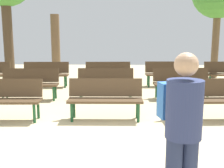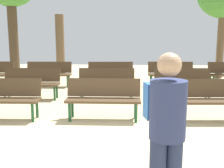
{
  "view_description": "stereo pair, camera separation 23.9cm",
  "coord_description": "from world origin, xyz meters",
  "px_view_note": "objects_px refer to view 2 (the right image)",
  "views": [
    {
      "loc": [
        0.23,
        -4.2,
        1.8
      ],
      "look_at": [
        0.0,
        2.89,
        0.55
      ],
      "focal_mm": 44.25,
      "sensor_mm": 36.0,
      "label": 1
    },
    {
      "loc": [
        0.46,
        -4.19,
        1.8
      ],
      "look_at": [
        0.0,
        2.89,
        0.55
      ],
      "focal_mm": 44.25,
      "sensor_mm": 36.0,
      "label": 2
    }
  ],
  "objects_px": {
    "bench_r0_c1": "(3,96)",
    "tree_1": "(60,45)",
    "bench_r1_c1": "(32,81)",
    "bench_r1_c2": "(106,82)",
    "bench_r2_c2": "(110,73)",
    "bench_r2_c3": "(171,72)",
    "bench_r0_c2": "(103,96)",
    "bench_r0_c3": "(204,97)",
    "bench_r1_c3": "(183,82)",
    "bench_r2_c1": "(49,72)",
    "visitor_with_backpack": "(166,128)"
  },
  "relations": [
    {
      "from": "bench_r2_c3",
      "to": "tree_1",
      "type": "distance_m",
      "value": 5.48
    },
    {
      "from": "bench_r1_c1",
      "to": "tree_1",
      "type": "relative_size",
      "value": 0.59
    },
    {
      "from": "bench_r2_c1",
      "to": "bench_r2_c3",
      "type": "bearing_deg",
      "value": 0.68
    },
    {
      "from": "bench_r2_c3",
      "to": "bench_r1_c3",
      "type": "bearing_deg",
      "value": -89.9
    },
    {
      "from": "bench_r1_c2",
      "to": "tree_1",
      "type": "distance_m",
      "value": 5.55
    },
    {
      "from": "visitor_with_backpack",
      "to": "bench_r1_c1",
      "type": "bearing_deg",
      "value": -71.26
    },
    {
      "from": "bench_r1_c3",
      "to": "bench_r2_c1",
      "type": "relative_size",
      "value": 0.99
    },
    {
      "from": "bench_r0_c1",
      "to": "bench_r2_c3",
      "type": "distance_m",
      "value": 5.92
    },
    {
      "from": "bench_r0_c2",
      "to": "bench_r2_c2",
      "type": "relative_size",
      "value": 0.99
    },
    {
      "from": "bench_r1_c1",
      "to": "tree_1",
      "type": "xyz_separation_m",
      "value": [
        -0.4,
        4.97,
        0.87
      ]
    },
    {
      "from": "bench_r1_c2",
      "to": "bench_r2_c2",
      "type": "relative_size",
      "value": 1.0
    },
    {
      "from": "bench_r0_c3",
      "to": "bench_r2_c3",
      "type": "xyz_separation_m",
      "value": [
        -0.14,
        4.0,
        0.0
      ]
    },
    {
      "from": "bench_r0_c3",
      "to": "bench_r1_c1",
      "type": "bearing_deg",
      "value": 154.62
    },
    {
      "from": "bench_r1_c3",
      "to": "bench_r0_c3",
      "type": "bearing_deg",
      "value": -88.97
    },
    {
      "from": "bench_r0_c3",
      "to": "bench_r2_c2",
      "type": "relative_size",
      "value": 1.0
    },
    {
      "from": "bench_r0_c1",
      "to": "bench_r2_c1",
      "type": "distance_m",
      "value": 3.91
    },
    {
      "from": "bench_r0_c1",
      "to": "bench_r1_c1",
      "type": "height_order",
      "value": "same"
    },
    {
      "from": "bench_r1_c3",
      "to": "visitor_with_backpack",
      "type": "height_order",
      "value": "visitor_with_backpack"
    },
    {
      "from": "bench_r2_c1",
      "to": "bench_r0_c2",
      "type": "bearing_deg",
      "value": -61.37
    },
    {
      "from": "bench_r0_c2",
      "to": "bench_r1_c2",
      "type": "bearing_deg",
      "value": 91.88
    },
    {
      "from": "bench_r0_c2",
      "to": "bench_r1_c3",
      "type": "relative_size",
      "value": 1.0
    },
    {
      "from": "tree_1",
      "to": "bench_r0_c2",
      "type": "bearing_deg",
      "value": -68.69
    },
    {
      "from": "bench_r1_c1",
      "to": "bench_r1_c2",
      "type": "height_order",
      "value": "same"
    },
    {
      "from": "bench_r2_c1",
      "to": "visitor_with_backpack",
      "type": "height_order",
      "value": "visitor_with_backpack"
    },
    {
      "from": "bench_r2_c2",
      "to": "bench_r0_c2",
      "type": "bearing_deg",
      "value": -91.58
    },
    {
      "from": "bench_r1_c3",
      "to": "bench_r2_c2",
      "type": "relative_size",
      "value": 0.99
    },
    {
      "from": "tree_1",
      "to": "bench_r2_c2",
      "type": "bearing_deg",
      "value": -48.95
    },
    {
      "from": "bench_r2_c2",
      "to": "tree_1",
      "type": "xyz_separation_m",
      "value": [
        -2.53,
        2.9,
        0.87
      ]
    },
    {
      "from": "bench_r1_c1",
      "to": "bench_r2_c1",
      "type": "xyz_separation_m",
      "value": [
        -0.08,
        1.97,
        0.0
      ]
    },
    {
      "from": "bench_r2_c2",
      "to": "visitor_with_backpack",
      "type": "relative_size",
      "value": 0.99
    },
    {
      "from": "bench_r2_c1",
      "to": "bench_r2_c3",
      "type": "relative_size",
      "value": 1.01
    },
    {
      "from": "bench_r0_c1",
      "to": "bench_r0_c2",
      "type": "xyz_separation_m",
      "value": [
        2.17,
        0.12,
        0.0
      ]
    },
    {
      "from": "bench_r0_c3",
      "to": "bench_r1_c3",
      "type": "bearing_deg",
      "value": 88.84
    },
    {
      "from": "bench_r2_c2",
      "to": "bench_r2_c3",
      "type": "relative_size",
      "value": 1.01
    },
    {
      "from": "bench_r2_c2",
      "to": "bench_r2_c3",
      "type": "bearing_deg",
      "value": 1.18
    },
    {
      "from": "bench_r0_c1",
      "to": "bench_r1_c3",
      "type": "bearing_deg",
      "value": 25.37
    },
    {
      "from": "bench_r0_c1",
      "to": "bench_r0_c3",
      "type": "height_order",
      "value": "same"
    },
    {
      "from": "bench_r2_c2",
      "to": "visitor_with_backpack",
      "type": "height_order",
      "value": "visitor_with_backpack"
    },
    {
      "from": "bench_r1_c1",
      "to": "bench_r1_c2",
      "type": "distance_m",
      "value": 2.15
    },
    {
      "from": "tree_1",
      "to": "bench_r1_c1",
      "type": "bearing_deg",
      "value": -85.36
    },
    {
      "from": "bench_r1_c3",
      "to": "bench_r2_c2",
      "type": "distance_m",
      "value": 2.85
    },
    {
      "from": "bench_r2_c2",
      "to": "bench_r2_c3",
      "type": "xyz_separation_m",
      "value": [
        2.14,
        0.17,
        0.0
      ]
    },
    {
      "from": "bench_r1_c3",
      "to": "tree_1",
      "type": "bearing_deg",
      "value": 133.63
    },
    {
      "from": "bench_r0_c1",
      "to": "visitor_with_backpack",
      "type": "distance_m",
      "value": 4.44
    },
    {
      "from": "bench_r0_c3",
      "to": "bench_r2_c3",
      "type": "bearing_deg",
      "value": 88.42
    },
    {
      "from": "bench_r0_c3",
      "to": "bench_r1_c1",
      "type": "distance_m",
      "value": 4.75
    },
    {
      "from": "bench_r2_c3",
      "to": "tree_1",
      "type": "height_order",
      "value": "tree_1"
    },
    {
      "from": "bench_r0_c1",
      "to": "tree_1",
      "type": "bearing_deg",
      "value": 91.92
    },
    {
      "from": "bench_r1_c3",
      "to": "bench_r1_c2",
      "type": "bearing_deg",
      "value": -177.62
    },
    {
      "from": "bench_r0_c2",
      "to": "bench_r1_c3",
      "type": "xyz_separation_m",
      "value": [
        2.08,
        2.08,
        0.0
      ]
    }
  ]
}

